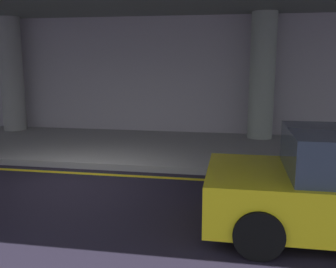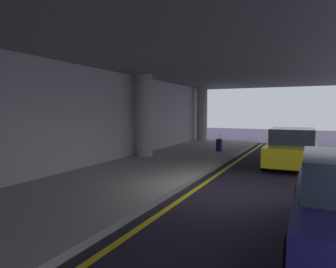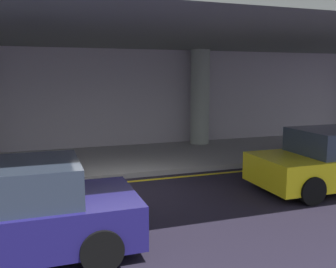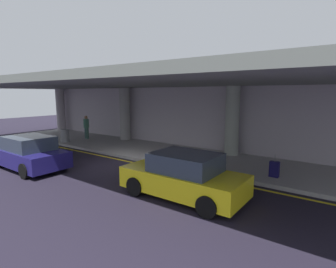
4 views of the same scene
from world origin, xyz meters
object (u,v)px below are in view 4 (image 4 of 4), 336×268
support_column_center (232,121)px  traveler_with_luggage (86,126)px  car_navy (29,153)px  suitcase_upright_primary (274,169)px  car_yellow_taxi (184,176)px  trash_bin_steel (65,136)px  support_column_far_left (61,110)px  support_column_left_mid (125,114)px

support_column_center → traveler_with_luggage: size_ratio=2.17×
support_column_center → traveler_with_luggage: 10.60m
car_navy → suitcase_upright_primary: (9.47, 4.85, -0.25)m
suitcase_upright_primary → car_yellow_taxi: bearing=-103.2°
support_column_center → suitcase_upright_primary: size_ratio=4.06×
car_yellow_taxi → support_column_center: bearing=101.9°
car_navy → trash_bin_steel: 5.96m
support_column_center → support_column_far_left: bearing=180.0°
support_column_left_mid → suitcase_upright_primary: size_ratio=4.06×
support_column_far_left → car_navy: size_ratio=0.89×
trash_bin_steel → car_yellow_taxi: bearing=-14.8°
trash_bin_steel → car_navy: bearing=-47.3°
suitcase_upright_primary → trash_bin_steel: bearing=-162.0°
support_column_center → car_navy: (-6.56, -7.52, -1.26)m
support_column_center → car_yellow_taxi: 6.39m
car_yellow_taxi → suitcase_upright_primary: (1.97, 3.51, -0.25)m
suitcase_upright_primary → support_column_far_left: bearing=-172.0°
car_navy → support_column_far_left: bearing=140.2°
support_column_left_mid → support_column_center: bearing=0.0°
trash_bin_steel → traveler_with_luggage: bearing=85.3°
traveler_with_luggage → support_column_center: bearing=-4.5°
traveler_with_luggage → trash_bin_steel: size_ratio=1.98×
support_column_left_mid → support_column_center: size_ratio=1.00×
support_column_far_left → support_column_center: bearing=0.0°
traveler_with_luggage → trash_bin_steel: bearing=-107.3°
car_yellow_taxi → traveler_with_luggage: size_ratio=2.44×
support_column_left_mid → suitcase_upright_primary: support_column_left_mid is taller
car_navy → trash_bin_steel: size_ratio=4.82×
support_column_far_left → support_column_center: (16.00, 0.00, 0.00)m
support_column_far_left → trash_bin_steel: (5.40, -3.14, -1.40)m
car_navy → trash_bin_steel: bearing=131.4°
car_yellow_taxi → suitcase_upright_primary: bearing=63.9°
traveler_with_luggage → support_column_far_left: bearing=152.5°
car_yellow_taxi → support_column_left_mid: bearing=148.5°
support_column_far_left → suitcase_upright_primary: (18.92, -2.68, -1.51)m
support_column_center → trash_bin_steel: 11.14m
support_column_far_left → support_column_left_mid: same height
support_column_center → trash_bin_steel: bearing=-163.5°
support_column_far_left → car_yellow_taxi: size_ratio=0.89×
support_column_center → trash_bin_steel: (-10.60, -3.14, -1.40)m
car_yellow_taxi → trash_bin_steel: size_ratio=4.82×
car_navy → support_column_center: bearing=47.7°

